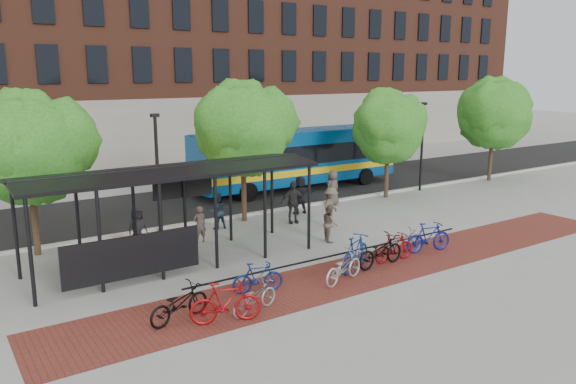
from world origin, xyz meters
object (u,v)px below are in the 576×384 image
tree_a (30,144)px  pedestrian_4 (293,202)px  bike_7 (355,253)px  bike_10 (401,241)px  pedestrian_3 (331,207)px  pedestrian_8 (330,223)px  tree_d (494,110)px  bike_2 (254,297)px  bike_9 (394,247)px  bike_11 (428,237)px  lamp_post_right (422,144)px  bike_6 (343,267)px  tree_c (389,124)px  bike_0 (179,304)px  lamp_post_left (157,170)px  pedestrian_5 (300,195)px  pedestrian_1 (200,224)px  bus (297,155)px  pedestrian_0 (137,229)px  bike_3 (258,277)px  bike_1 (226,302)px  bike_8 (380,251)px  tree_b (244,125)px  pedestrian_6 (333,188)px  bus_shelter (169,182)px

tree_a → pedestrian_4: size_ratio=3.16×
bike_7 → bike_10: size_ratio=1.17×
pedestrian_3 → pedestrian_8: bearing=-160.3°
tree_d → bike_2: size_ratio=3.78×
bike_9 → bike_11: bike_11 is taller
lamp_post_right → tree_a: bearing=-179.3°
bike_6 → tree_c: bearing=-66.2°
bike_0 → bike_9: 8.53m
pedestrian_3 → tree_c: bearing=-4.8°
lamp_post_right → pedestrian_3: lamp_post_right is taller
bike_2 → tree_a: bearing=8.1°
lamp_post_left → pedestrian_4: bearing=-18.5°
tree_d → pedestrian_5: size_ratio=3.50×
tree_a → tree_c: tree_a is taller
pedestrian_1 → bus: bearing=-144.1°
bike_9 → tree_d: bearing=-61.5°
pedestrian_0 → pedestrian_3: bearing=-21.9°
pedestrian_0 → bike_9: bearing=-53.2°
lamp_post_right → bike_3: lamp_post_right is taller
bike_7 → bike_1: bearing=78.1°
tree_d → lamp_post_right: tree_d is taller
bike_8 → pedestrian_8: size_ratio=1.41×
bike_1 → bike_11: bike_1 is taller
bike_3 → pedestrian_4: bearing=-26.9°
bike_3 → bike_9: size_ratio=0.92×
tree_b → bike_8: size_ratio=3.00×
pedestrian_1 → bike_7: bearing=118.2°
bike_6 → tree_a: bearing=25.0°
lamp_post_left → bike_7: 9.42m
tree_a → bike_0: tree_a is taller
lamp_post_right → bike_6: size_ratio=2.64×
bike_6 → bike_11: bearing=-98.8°
bike_0 → pedestrian_6: pedestrian_6 is taller
bike_3 → bike_7: size_ratio=0.79×
bus_shelter → lamp_post_right: bearing=13.4°
bike_7 → pedestrian_4: size_ratio=1.06×
bus → tree_d: bearing=-21.3°
bus → bike_8: bearing=-112.2°
bike_8 → bike_0: bearing=86.9°
tree_d → bike_1: 25.96m
bike_3 → bike_10: 6.59m
bike_0 → tree_a: bearing=-1.1°
bike_1 → bike_0: bearing=68.7°
bike_8 → pedestrian_5: bearing=-19.3°
lamp_post_left → pedestrian_5: lamp_post_left is taller
bike_9 → tree_b: bearing=13.1°
bus_shelter → pedestrian_5: bus_shelter is taller
bike_8 → bike_2: bearing=94.0°
bus_shelter → lamp_post_right: lamp_post_right is taller
bike_0 → bike_7: 6.81m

